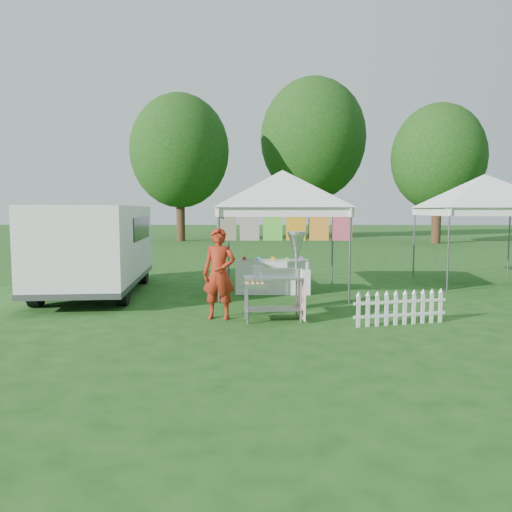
{
  "coord_description": "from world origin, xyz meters",
  "views": [
    {
      "loc": [
        -0.39,
        -8.69,
        2.04
      ],
      "look_at": [
        -0.6,
        1.46,
        1.1
      ],
      "focal_mm": 35.0,
      "sensor_mm": 36.0,
      "label": 1
    }
  ],
  "objects": [
    {
      "name": "canopy_right",
      "position": [
        5.5,
        5.0,
        2.99
      ],
      "size": [
        4.24,
        4.24,
        3.45
      ],
      "color": "#59595E",
      "rests_on": "ground"
    },
    {
      "name": "tree_right",
      "position": [
        10.0,
        22.0,
        5.18
      ],
      "size": [
        5.6,
        5.6,
        8.42
      ],
      "color": "#3A1F15",
      "rests_on": "ground"
    },
    {
      "name": "vendor",
      "position": [
        -1.27,
        0.51,
        0.86
      ],
      "size": [
        0.68,
        0.5,
        1.71
      ],
      "primitive_type": "imported",
      "rotation": [
        0.0,
        0.0,
        -0.16
      ],
      "color": "maroon",
      "rests_on": "ground"
    },
    {
      "name": "donut_cart",
      "position": [
        -0.1,
        0.39,
        0.97
      ],
      "size": [
        1.19,
        0.94,
        1.65
      ],
      "rotation": [
        0.0,
        0.0,
        0.12
      ],
      "color": "gray",
      "rests_on": "ground"
    },
    {
      "name": "canopy_main",
      "position": [
        0.0,
        3.49,
        2.99
      ],
      "size": [
        4.24,
        4.24,
        3.45
      ],
      "color": "#59595E",
      "rests_on": "ground"
    },
    {
      "name": "cargo_van",
      "position": [
        -4.54,
        3.43,
        1.15
      ],
      "size": [
        2.61,
        5.33,
        2.13
      ],
      "rotation": [
        0.0,
        0.0,
        0.11
      ],
      "color": "white",
      "rests_on": "ground"
    },
    {
      "name": "tree_left",
      "position": [
        -6.0,
        24.0,
        5.83
      ],
      "size": [
        6.4,
        6.4,
        9.53
      ],
      "color": "#3A1F15",
      "rests_on": "ground"
    },
    {
      "name": "display_table",
      "position": [
        -0.23,
        3.5,
        0.4
      ],
      "size": [
        1.8,
        0.7,
        0.81
      ],
      "primitive_type": "cube",
      "color": "white",
      "rests_on": "ground"
    },
    {
      "name": "ground",
      "position": [
        0.0,
        0.0,
        0.0
      ],
      "size": [
        120.0,
        120.0,
        0.0
      ],
      "primitive_type": "plane",
      "color": "#1A4313",
      "rests_on": "ground"
    },
    {
      "name": "picket_fence",
      "position": [
        2.0,
        0.09,
        0.29
      ],
      "size": [
        1.74,
        0.49,
        0.56
      ],
      "rotation": [
        0.0,
        0.0,
        0.26
      ],
      "color": "white",
      "rests_on": "ground"
    },
    {
      "name": "tree_mid",
      "position": [
        3.0,
        28.0,
        7.14
      ],
      "size": [
        7.6,
        7.6,
        11.52
      ],
      "color": "#3A1F15",
      "rests_on": "ground"
    }
  ]
}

